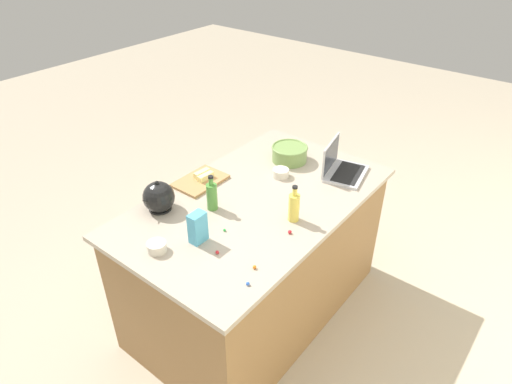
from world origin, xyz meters
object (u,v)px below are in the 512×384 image
at_px(cutting_board, 200,181).
at_px(butter_stick_right, 206,177).
at_px(candy_bag, 198,228).
at_px(ramekin_medium, 281,173).
at_px(bottle_olive, 212,196).
at_px(laptop, 341,168).
at_px(butter_stick_left, 202,173).
at_px(mixing_bowl_large, 290,153).
at_px(bottle_oil, 294,207).
at_px(ramekin_small, 157,247).
at_px(kettle, 159,197).

height_order(cutting_board, butter_stick_right, butter_stick_right).
xyz_separation_m(butter_stick_right, candy_bag, (0.44, 0.37, 0.05)).
bearing_deg(ramekin_medium, candy_bag, 3.23).
bearing_deg(cutting_board, bottle_olive, 57.81).
distance_m(laptop, butter_stick_left, 0.89).
xyz_separation_m(mixing_bowl_large, bottle_oil, (0.54, 0.40, 0.03)).
bearing_deg(mixing_bowl_large, ramekin_small, 0.59).
xyz_separation_m(bottle_olive, butter_stick_left, (-0.20, -0.28, -0.05)).
xyz_separation_m(kettle, ramekin_small, (0.25, 0.26, -0.05)).
relative_size(mixing_bowl_large, kettle, 1.14).
relative_size(butter_stick_right, ramekin_medium, 1.06).
relative_size(mixing_bowl_large, candy_bag, 1.42).
bearing_deg(cutting_board, kettle, 3.90).
height_order(bottle_oil, cutting_board, bottle_oil).
bearing_deg(ramekin_medium, ramekin_small, -3.81).
bearing_deg(butter_stick_right, bottle_olive, 51.17).
height_order(laptop, kettle, laptop).
distance_m(butter_stick_left, candy_bag, 0.62).
xyz_separation_m(mixing_bowl_large, ramekin_medium, (0.21, 0.08, -0.03)).
relative_size(cutting_board, butter_stick_left, 2.88).
height_order(ramekin_small, candy_bag, candy_bag).
xyz_separation_m(laptop, candy_bag, (1.05, -0.24, 0.04)).
distance_m(laptop, bottle_oil, 0.60).
bearing_deg(butter_stick_right, bottle_oil, 90.88).
bearing_deg(kettle, ramekin_small, 46.16).
bearing_deg(ramekin_small, mixing_bowl_large, -179.41).
distance_m(kettle, butter_stick_right, 0.38).
bearing_deg(mixing_bowl_large, candy_bag, 6.96).
bearing_deg(ramekin_medium, mixing_bowl_large, -159.64).
bearing_deg(butter_stick_left, ramekin_medium, 131.13).
bearing_deg(laptop, candy_bag, -12.85).
bearing_deg(bottle_olive, butter_stick_left, -125.86).
bearing_deg(ramekin_medium, bottle_olive, -10.60).
bearing_deg(kettle, mixing_bowl_large, 164.76).
bearing_deg(butter_stick_right, butter_stick_left, -106.72).
relative_size(bottle_oil, ramekin_medium, 2.10).
relative_size(bottle_oil, candy_bag, 1.28).
distance_m(bottle_olive, kettle, 0.30).
bearing_deg(mixing_bowl_large, kettle, -15.24).
distance_m(bottle_olive, butter_stick_left, 0.34).
distance_m(bottle_olive, cutting_board, 0.31).
bearing_deg(laptop, ramekin_medium, -46.98).
xyz_separation_m(bottle_olive, candy_bag, (0.26, 0.14, -0.00)).
distance_m(laptop, mixing_bowl_large, 0.37).
xyz_separation_m(bottle_olive, ramekin_small, (0.44, 0.03, -0.06)).
relative_size(cutting_board, candy_bag, 1.86).
bearing_deg(bottle_olive, ramekin_small, 4.38).
distance_m(kettle, ramekin_small, 0.37).
relative_size(bottle_oil, butter_stick_right, 1.98).
distance_m(laptop, kettle, 1.16).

